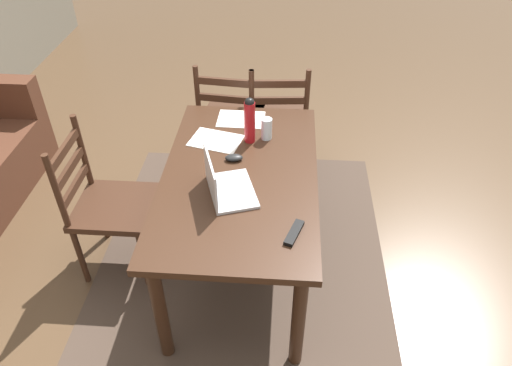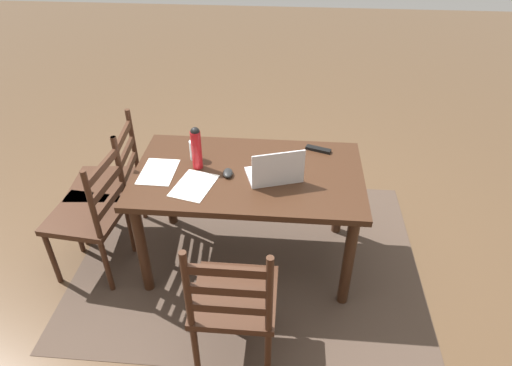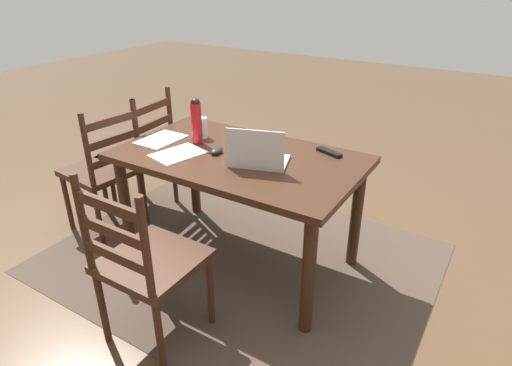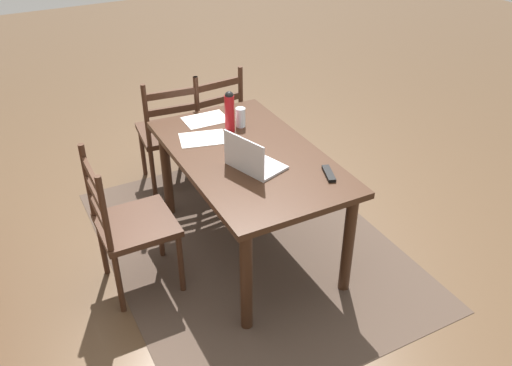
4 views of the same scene
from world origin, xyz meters
name	(u,v)px [view 1 (image 1 of 4)]	position (x,y,z in m)	size (l,w,h in m)	color
ground_plane	(242,265)	(0.00, 0.00, 0.00)	(14.00, 14.00, 0.00)	brown
area_rug	(242,264)	(0.00, 0.00, 0.00)	(2.37, 1.81, 0.01)	#47382D
dining_table	(240,188)	(0.00, 0.00, 0.64)	(1.44, 0.84, 0.74)	#382114
chair_right_near	(277,121)	(1.01, -0.17, 0.46)	(0.48, 0.48, 0.95)	#3D2316
chair_far_head	(107,205)	(0.00, 0.79, 0.46)	(0.44, 0.44, 0.95)	#3D2316
chair_right_far	(231,120)	(1.01, 0.17, 0.46)	(0.48, 0.48, 0.95)	#3D2316
laptop	(223,185)	(-0.17, 0.07, 0.80)	(0.37, 0.31, 0.23)	silver
water_bottle	(250,119)	(0.32, -0.03, 0.89)	(0.06, 0.06, 0.29)	#A81419
drinking_glass	(267,129)	(0.36, -0.13, 0.80)	(0.07, 0.07, 0.13)	silver
computer_mouse	(234,158)	(0.12, 0.04, 0.75)	(0.06, 0.10, 0.03)	black
tv_remote	(294,233)	(-0.44, -0.30, 0.75)	(0.04, 0.17, 0.02)	black
paper_stack_left	(241,119)	(0.56, 0.05, 0.74)	(0.21, 0.30, 0.00)	white
paper_stack_right	(216,140)	(0.31, 0.17, 0.74)	(0.21, 0.30, 0.00)	white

